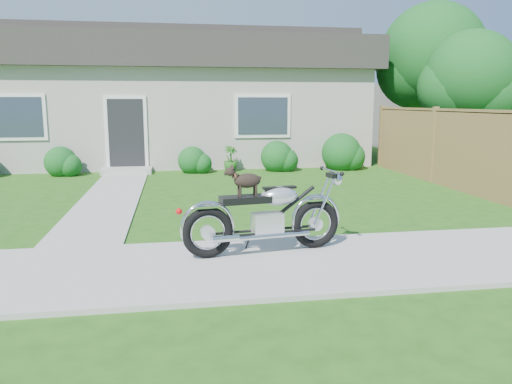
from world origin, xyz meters
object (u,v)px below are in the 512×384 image
Objects in this scene: potted_plant_right at (230,159)px; motorcycle_with_dog at (267,215)px; fence at (434,145)px; potted_plant_left at (66,163)px; house at (177,98)px; tree_far at (437,60)px; tree_near at (477,81)px.

motorcycle_with_dog is (-0.44, -8.16, 0.17)m from potted_plant_right.
potted_plant_left is (-9.44, 2.80, -0.60)m from fence.
potted_plant_left is 9.16m from motorcycle_with_dog.
motorcycle_with_dog is at bearing -62.96° from potted_plant_left.
fence is at bearing -44.74° from house.
house reaches higher than fence.
fence reaches higher than potted_plant_left.
motorcycle_with_dog reaches higher than potted_plant_left.
potted_plant_left is (-3.13, -3.44, -1.81)m from house.
house reaches higher than motorcycle_with_dog.
fence is at bearing -16.53° from potted_plant_left.
motorcycle_with_dog is (-7.42, -9.37, -2.81)m from tree_far.
tree_far is (8.45, -2.23, 1.20)m from house.
tree_near is 2.23m from tree_far.
tree_near is at bearing -86.60° from tree_far.
fence is 1.27× the size of tree_far.
motorcycle_with_dog is at bearing -84.93° from house.
fence is (6.30, -6.24, -1.22)m from house.
tree_near is 7.50m from potted_plant_right.
potted_plant_right is at bearing 0.00° from potted_plant_left.
tree_near reaches higher than fence.
tree_far is at bearing 5.99° from potted_plant_left.
potted_plant_right is 0.34× the size of motorcycle_with_dog.
potted_plant_left is at bearing -174.01° from tree_far.
tree_far is 12.03m from potted_plant_left.
potted_plant_left is at bearing 163.47° from fence.
tree_near reaches higher than potted_plant_left.
tree_near is 5.43× the size of potted_plant_right.
tree_far is at bearing 43.17° from motorcycle_with_dog.
house is 8.96m from fence.
house is 5.00m from potted_plant_left.
motorcycle_with_dog is at bearing -93.08° from potted_plant_right.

